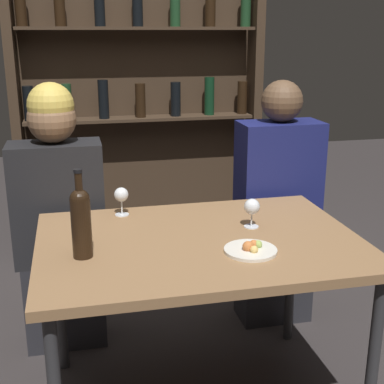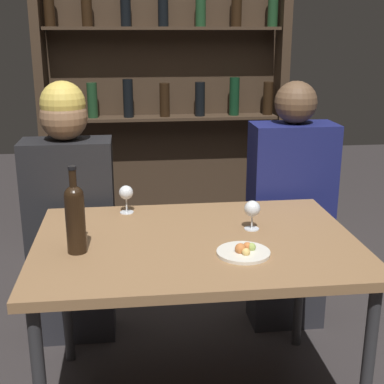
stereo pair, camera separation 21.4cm
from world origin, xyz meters
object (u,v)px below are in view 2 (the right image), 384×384
object	(u,v)px
wine_glass_1	(252,210)
food_plate_0	(244,251)
wine_glass_0	(126,194)
seated_person_left	(71,218)
seated_person_right	(290,215)
wine_bottle	(75,215)

from	to	relation	value
wine_glass_1	food_plate_0	world-z (taller)	wine_glass_1
wine_glass_0	seated_person_left	xyz separation A→B (m)	(-0.28, 0.26, -0.20)
wine_glass_0	seated_person_right	world-z (taller)	seated_person_right
wine_glass_1	seated_person_left	size ratio (longest dim) A/B	0.09
wine_bottle	wine_glass_1	bearing A→B (deg)	12.56
wine_glass_0	seated_person_left	size ratio (longest dim) A/B	0.10
wine_glass_1	seated_person_right	xyz separation A→B (m)	(0.32, 0.53, -0.22)
wine_glass_0	wine_bottle	bearing A→B (deg)	-113.20
wine_glass_1	seated_person_left	xyz separation A→B (m)	(-0.78, 0.53, -0.19)
food_plate_0	seated_person_right	size ratio (longest dim) A/B	0.15
food_plate_0	seated_person_left	xyz separation A→B (m)	(-0.69, 0.77, -0.12)
wine_bottle	seated_person_left	size ratio (longest dim) A/B	0.25
wine_bottle	wine_glass_0	world-z (taller)	wine_bottle
wine_bottle	food_plate_0	xyz separation A→B (m)	(0.60, -0.09, -0.13)
seated_person_left	food_plate_0	bearing A→B (deg)	-48.14
wine_glass_0	seated_person_right	bearing A→B (deg)	17.72
wine_bottle	seated_person_left	world-z (taller)	seated_person_left
wine_glass_1	seated_person_left	world-z (taller)	seated_person_left
food_plate_0	seated_person_left	distance (m)	1.04
wine_glass_1	wine_bottle	bearing A→B (deg)	-167.44
seated_person_left	seated_person_right	world-z (taller)	seated_person_left
seated_person_left	wine_glass_0	bearing A→B (deg)	-43.77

